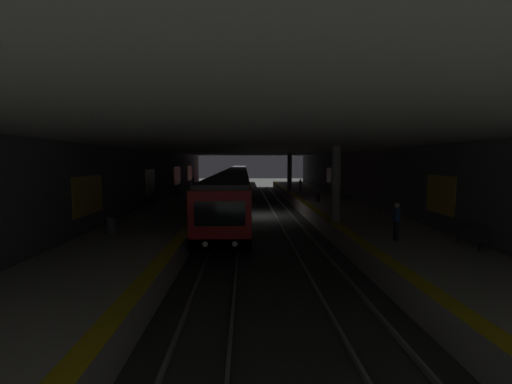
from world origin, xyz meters
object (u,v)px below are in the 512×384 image
at_px(person_standing_far, 396,220).
at_px(pillar_near, 336,184).
at_px(bench_right_near, 149,201).
at_px(person_walking_mid, 300,185).
at_px(pillar_far, 290,172).
at_px(person_waiting_near, 193,183).
at_px(metro_train, 237,181).
at_px(bench_left_near, 471,235).
at_px(bench_left_mid, 377,204).
at_px(bench_left_far, 349,195).
at_px(backpack_on_floor, 179,193).
at_px(bench_right_mid, 181,188).
at_px(trash_bin, 111,226).
at_px(suitcase_rolling, 318,198).

bearing_deg(person_standing_far, pillar_near, 18.54).
xyz_separation_m(bench_right_near, person_walking_mid, (13.02, -14.03, 0.29)).
distance_m(pillar_far, person_waiting_near, 12.33).
distance_m(metro_train, bench_left_near, 31.96).
bearing_deg(pillar_near, bench_right_near, 64.44).
height_order(bench_left_mid, person_standing_far, person_standing_far).
bearing_deg(person_standing_far, bench_left_far, -9.86).
bearing_deg(metro_train, backpack_on_floor, 144.33).
height_order(metro_train, bench_left_near, metro_train).
height_order(bench_right_mid, trash_bin, bench_right_mid).
bearing_deg(metro_train, trash_bin, 168.32).
bearing_deg(person_walking_mid, pillar_near, 176.58).
distance_m(bench_left_near, bench_left_mid, 9.91).
distance_m(bench_left_far, person_walking_mid, 9.18).
xyz_separation_m(bench_left_near, trash_bin, (3.00, 16.33, -0.10)).
bearing_deg(bench_left_far, person_standing_far, 170.14).
relative_size(pillar_far, person_standing_far, 2.61).
relative_size(bench_right_near, person_walking_mid, 1.12).
relative_size(metro_train, bench_left_far, 34.51).
bearing_deg(trash_bin, metro_train, -11.68).
distance_m(pillar_near, bench_right_near, 14.39).
bearing_deg(person_waiting_near, trash_bin, 179.77).
xyz_separation_m(bench_left_mid, person_waiting_near, (18.49, 16.23, 0.36)).
height_order(metro_train, bench_right_mid, metro_train).
distance_m(person_waiting_near, backpack_on_floor, 6.75).
relative_size(bench_left_far, trash_bin, 2.00).
bearing_deg(person_walking_mid, bench_left_far, -160.67).
xyz_separation_m(bench_left_near, person_waiting_near, (28.40, 16.23, 0.36)).
relative_size(person_walking_mid, backpack_on_floor, 3.81).
bearing_deg(bench_right_near, metro_train, -19.37).
distance_m(pillar_far, bench_left_mid, 16.90).
bearing_deg(pillar_near, suitcase_rolling, -6.84).
xyz_separation_m(bench_right_near, bench_right_mid, (12.71, 0.00, 0.00)).
height_order(bench_left_far, suitcase_rolling, suitcase_rolling).
height_order(person_waiting_near, backpack_on_floor, person_waiting_near).
relative_size(person_standing_far, suitcase_rolling, 1.76).
bearing_deg(person_walking_mid, bench_left_near, -173.10).
distance_m(pillar_near, metro_train, 25.09).
relative_size(person_walking_mid, person_standing_far, 0.87).
bearing_deg(metro_train, pillar_far, -120.82).
height_order(bench_left_mid, person_waiting_near, person_waiting_near).
relative_size(metro_train, bench_right_mid, 34.51).
distance_m(bench_left_mid, person_standing_far, 9.02).
height_order(pillar_far, person_standing_far, pillar_far).
height_order(person_standing_far, backpack_on_floor, person_standing_far).
bearing_deg(pillar_near, metro_train, 15.16).
distance_m(person_waiting_near, trash_bin, 25.41).
distance_m(bench_left_mid, person_waiting_near, 24.61).
xyz_separation_m(suitcase_rolling, backpack_on_floor, (6.02, 13.75, -0.15)).
distance_m(bench_left_mid, backpack_on_floor, 20.49).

